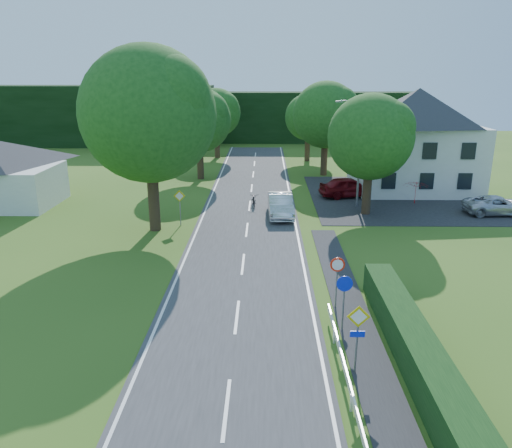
{
  "coord_description": "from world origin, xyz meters",
  "views": [
    {
      "loc": [
        1.15,
        -7.01,
        10.07
      ],
      "look_at": [
        0.67,
        19.84,
        1.72
      ],
      "focal_mm": 35.0,
      "sensor_mm": 36.0,
      "label": 1
    }
  ],
  "objects_px": {
    "streetlight": "(358,149)",
    "motorcycle": "(254,199)",
    "parasol": "(415,193)",
    "moving_car": "(281,205)",
    "parked_car_silver_a": "(390,186)",
    "parked_car_red": "(349,187)",
    "parked_car_silver_b": "(498,205)"
  },
  "relations": [
    {
      "from": "parked_car_silver_b",
      "to": "moving_car",
      "type": "bearing_deg",
      "value": 91.8
    },
    {
      "from": "streetlight",
      "to": "motorcycle",
      "type": "distance_m",
      "value": 8.67
    },
    {
      "from": "moving_car",
      "to": "parked_car_silver_b",
      "type": "xyz_separation_m",
      "value": [
        15.71,
        0.72,
        -0.13
      ]
    },
    {
      "from": "parked_car_red",
      "to": "parked_car_silver_b",
      "type": "distance_m",
      "value": 11.13
    },
    {
      "from": "parked_car_silver_a",
      "to": "motorcycle",
      "type": "bearing_deg",
      "value": 94.22
    },
    {
      "from": "streetlight",
      "to": "parasol",
      "type": "distance_m",
      "value": 6.06
    },
    {
      "from": "parked_car_silver_a",
      "to": "streetlight",
      "type": "bearing_deg",
      "value": 122.34
    },
    {
      "from": "streetlight",
      "to": "motorcycle",
      "type": "relative_size",
      "value": 4.21
    },
    {
      "from": "parked_car_silver_a",
      "to": "parasol",
      "type": "relative_size",
      "value": 2.39
    },
    {
      "from": "motorcycle",
      "to": "parked_car_silver_b",
      "type": "distance_m",
      "value": 17.79
    },
    {
      "from": "moving_car",
      "to": "motorcycle",
      "type": "bearing_deg",
      "value": 123.59
    },
    {
      "from": "parked_car_silver_b",
      "to": "parked_car_silver_a",
      "type": "bearing_deg",
      "value": 47.28
    },
    {
      "from": "motorcycle",
      "to": "streetlight",
      "type": "bearing_deg",
      "value": -4.63
    },
    {
      "from": "moving_car",
      "to": "parked_car_silver_b",
      "type": "bearing_deg",
      "value": 0.65
    },
    {
      "from": "parked_car_red",
      "to": "parked_car_silver_b",
      "type": "relative_size",
      "value": 1.0
    },
    {
      "from": "parked_car_red",
      "to": "parked_car_silver_a",
      "type": "height_order",
      "value": "parked_car_red"
    },
    {
      "from": "parked_car_silver_a",
      "to": "parked_car_silver_b",
      "type": "height_order",
      "value": "parked_car_silver_a"
    },
    {
      "from": "moving_car",
      "to": "parked_car_silver_a",
      "type": "xyz_separation_m",
      "value": [
        9.34,
        6.44,
        -0.04
      ]
    },
    {
      "from": "moving_car",
      "to": "parked_car_red",
      "type": "distance_m",
      "value": 8.13
    },
    {
      "from": "moving_car",
      "to": "parked_car_red",
      "type": "height_order",
      "value": "parked_car_red"
    },
    {
      "from": "parked_car_silver_a",
      "to": "parked_car_silver_b",
      "type": "bearing_deg",
      "value": -145.82
    },
    {
      "from": "parked_car_silver_b",
      "to": "motorcycle",
      "type": "bearing_deg",
      "value": 82.66
    },
    {
      "from": "parasol",
      "to": "parked_car_red",
      "type": "bearing_deg",
      "value": 156.76
    },
    {
      "from": "streetlight",
      "to": "moving_car",
      "type": "xyz_separation_m",
      "value": [
        -5.78,
        -2.72,
        -3.63
      ]
    },
    {
      "from": "streetlight",
      "to": "parasol",
      "type": "bearing_deg",
      "value": 10.95
    },
    {
      "from": "parked_car_red",
      "to": "motorcycle",
      "type": "bearing_deg",
      "value": 99.01
    },
    {
      "from": "streetlight",
      "to": "parked_car_red",
      "type": "xyz_separation_m",
      "value": [
        0.0,
        3.0,
        -3.61
      ]
    },
    {
      "from": "motorcycle",
      "to": "parasol",
      "type": "relative_size",
      "value": 0.98
    },
    {
      "from": "motorcycle",
      "to": "parasol",
      "type": "distance_m",
      "value": 12.59
    },
    {
      "from": "streetlight",
      "to": "parked_car_red",
      "type": "distance_m",
      "value": 4.69
    },
    {
      "from": "moving_car",
      "to": "parked_car_silver_a",
      "type": "relative_size",
      "value": 1.05
    },
    {
      "from": "parasol",
      "to": "moving_car",
      "type": "bearing_deg",
      "value": -160.99
    }
  ]
}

